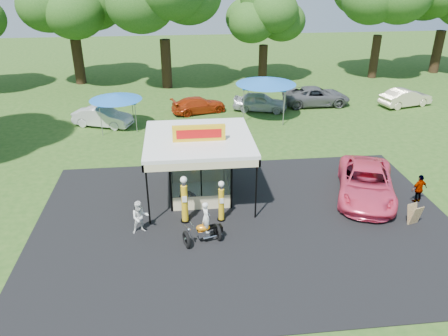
{
  "coord_description": "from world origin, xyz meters",
  "views": [
    {
      "loc": [
        -2.98,
        -15.51,
        11.49
      ],
      "look_at": [
        -0.82,
        4.0,
        2.05
      ],
      "focal_mm": 35.0,
      "sensor_mm": 36.0,
      "label": 1
    }
  ],
  "objects_px": {
    "bg_car_b": "(199,105)",
    "gas_station_kiosk": "(199,166)",
    "gas_pump_left": "(185,201)",
    "spectator_west": "(140,217)",
    "tent_east": "(266,81)",
    "motorcycle": "(205,226)",
    "bg_car_e": "(406,98)",
    "bg_car_c": "(260,102)",
    "bg_car_a": "(103,117)",
    "pink_sedan": "(366,183)",
    "gas_pump_right": "(221,202)",
    "bg_car_d": "(316,96)",
    "spectator_east_b": "(419,189)",
    "tent_west": "(116,97)",
    "kiosk_car": "(198,170)",
    "a_frame_sign": "(414,215)"
  },
  "relations": [
    {
      "from": "bg_car_a",
      "to": "bg_car_e",
      "type": "distance_m",
      "value": 25.22
    },
    {
      "from": "gas_pump_left",
      "to": "tent_west",
      "type": "xyz_separation_m",
      "value": [
        -4.57,
        13.51,
        1.23
      ]
    },
    {
      "from": "bg_car_a",
      "to": "bg_car_d",
      "type": "height_order",
      "value": "bg_car_d"
    },
    {
      "from": "kiosk_car",
      "to": "bg_car_d",
      "type": "relative_size",
      "value": 0.49
    },
    {
      "from": "bg_car_e",
      "to": "a_frame_sign",
      "type": "bearing_deg",
      "value": 139.23
    },
    {
      "from": "motorcycle",
      "to": "a_frame_sign",
      "type": "height_order",
      "value": "motorcycle"
    },
    {
      "from": "motorcycle",
      "to": "tent_east",
      "type": "bearing_deg",
      "value": 53.53
    },
    {
      "from": "spectator_west",
      "to": "tent_west",
      "type": "height_order",
      "value": "tent_west"
    },
    {
      "from": "gas_pump_right",
      "to": "motorcycle",
      "type": "xyz_separation_m",
      "value": [
        -0.91,
        -1.68,
        -0.22
      ]
    },
    {
      "from": "motorcycle",
      "to": "spectator_east_b",
      "type": "distance_m",
      "value": 11.47
    },
    {
      "from": "bg_car_e",
      "to": "pink_sedan",
      "type": "bearing_deg",
      "value": 131.71
    },
    {
      "from": "tent_east",
      "to": "motorcycle",
      "type": "bearing_deg",
      "value": -109.86
    },
    {
      "from": "gas_pump_right",
      "to": "bg_car_b",
      "type": "relative_size",
      "value": 0.48
    },
    {
      "from": "pink_sedan",
      "to": "bg_car_b",
      "type": "xyz_separation_m",
      "value": [
        -7.94,
        15.13,
        -0.18
      ]
    },
    {
      "from": "a_frame_sign",
      "to": "spectator_west",
      "type": "relative_size",
      "value": 0.62
    },
    {
      "from": "gas_pump_right",
      "to": "gas_station_kiosk",
      "type": "bearing_deg",
      "value": 108.76
    },
    {
      "from": "spectator_east_b",
      "to": "bg_car_e",
      "type": "height_order",
      "value": "spectator_east_b"
    },
    {
      "from": "tent_west",
      "to": "spectator_east_b",
      "type": "bearing_deg",
      "value": -37.94
    },
    {
      "from": "gas_station_kiosk",
      "to": "a_frame_sign",
      "type": "distance_m",
      "value": 10.77
    },
    {
      "from": "tent_east",
      "to": "bg_car_d",
      "type": "bearing_deg",
      "value": 28.73
    },
    {
      "from": "spectator_east_b",
      "to": "bg_car_a",
      "type": "bearing_deg",
      "value": -50.56
    },
    {
      "from": "gas_pump_right",
      "to": "spectator_west",
      "type": "xyz_separation_m",
      "value": [
        -3.81,
        -0.59,
        -0.21
      ]
    },
    {
      "from": "pink_sedan",
      "to": "bg_car_c",
      "type": "xyz_separation_m",
      "value": [
        -2.84,
        15.08,
        -0.08
      ]
    },
    {
      "from": "bg_car_a",
      "to": "motorcycle",
      "type": "bearing_deg",
      "value": -137.05
    },
    {
      "from": "gas_pump_right",
      "to": "a_frame_sign",
      "type": "height_order",
      "value": "gas_pump_right"
    },
    {
      "from": "gas_station_kiosk",
      "to": "spectator_east_b",
      "type": "distance_m",
      "value": 11.41
    },
    {
      "from": "gas_station_kiosk",
      "to": "bg_car_d",
      "type": "bearing_deg",
      "value": 53.79
    },
    {
      "from": "a_frame_sign",
      "to": "tent_east",
      "type": "relative_size",
      "value": 0.22
    },
    {
      "from": "bg_car_c",
      "to": "bg_car_d",
      "type": "relative_size",
      "value": 0.78
    },
    {
      "from": "bg_car_c",
      "to": "tent_west",
      "type": "relative_size",
      "value": 1.17
    },
    {
      "from": "spectator_east_b",
      "to": "tent_east",
      "type": "bearing_deg",
      "value": -82.83
    },
    {
      "from": "gas_pump_left",
      "to": "gas_pump_right",
      "type": "bearing_deg",
      "value": -2.36
    },
    {
      "from": "bg_car_b",
      "to": "bg_car_c",
      "type": "distance_m",
      "value": 5.1
    },
    {
      "from": "bg_car_d",
      "to": "pink_sedan",
      "type": "bearing_deg",
      "value": 171.69
    },
    {
      "from": "a_frame_sign",
      "to": "bg_car_b",
      "type": "relative_size",
      "value": 0.23
    },
    {
      "from": "bg_car_a",
      "to": "tent_west",
      "type": "relative_size",
      "value": 1.17
    },
    {
      "from": "pink_sedan",
      "to": "bg_car_e",
      "type": "bearing_deg",
      "value": 76.94
    },
    {
      "from": "tent_east",
      "to": "bg_car_b",
      "type": "bearing_deg",
      "value": 160.7
    },
    {
      "from": "bg_car_e",
      "to": "tent_east",
      "type": "distance_m",
      "value": 12.87
    },
    {
      "from": "kiosk_car",
      "to": "pink_sedan",
      "type": "distance_m",
      "value": 9.32
    },
    {
      "from": "spectator_east_b",
      "to": "bg_car_a",
      "type": "distance_m",
      "value": 22.42
    },
    {
      "from": "pink_sedan",
      "to": "spectator_east_b",
      "type": "xyz_separation_m",
      "value": [
        2.49,
        -0.86,
        -0.04
      ]
    },
    {
      "from": "spectator_west",
      "to": "bg_car_b",
      "type": "relative_size",
      "value": 0.36
    },
    {
      "from": "spectator_east_b",
      "to": "bg_car_b",
      "type": "xyz_separation_m",
      "value": [
        -10.43,
        15.99,
        -0.14
      ]
    },
    {
      "from": "motorcycle",
      "to": "bg_car_e",
      "type": "relative_size",
      "value": 0.46
    },
    {
      "from": "a_frame_sign",
      "to": "gas_station_kiosk",
      "type": "bearing_deg",
      "value": 141.47
    },
    {
      "from": "bg_car_d",
      "to": "spectator_west",
      "type": "bearing_deg",
      "value": 142.28
    },
    {
      "from": "gas_pump_left",
      "to": "spectator_west",
      "type": "distance_m",
      "value": 2.2
    },
    {
      "from": "gas_pump_right",
      "to": "spectator_east_b",
      "type": "xyz_separation_m",
      "value": [
        10.32,
        0.62,
        -0.24
      ]
    },
    {
      "from": "bg_car_b",
      "to": "gas_station_kiosk",
      "type": "bearing_deg",
      "value": 161.13
    }
  ]
}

